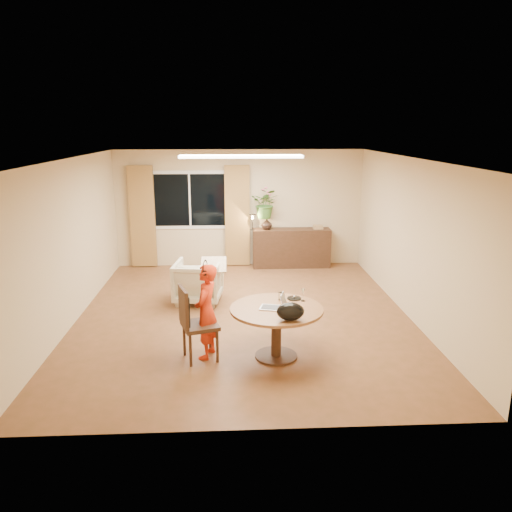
{
  "coord_description": "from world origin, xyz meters",
  "views": [
    {
      "loc": [
        -0.2,
        -7.85,
        3.08
      ],
      "look_at": [
        0.2,
        -0.2,
        1.09
      ],
      "focal_mm": 35.0,
      "sensor_mm": 36.0,
      "label": 1
    }
  ],
  "objects_px": {
    "dining_table": "(276,319)",
    "child": "(206,311)",
    "armchair": "(198,281)",
    "dining_chair": "(200,323)",
    "sideboard": "(291,248)"
  },
  "relations": [
    {
      "from": "child",
      "to": "sideboard",
      "type": "relative_size",
      "value": 0.76
    },
    {
      "from": "dining_table",
      "to": "sideboard",
      "type": "xyz_separation_m",
      "value": [
        0.76,
        4.57,
        -0.13
      ]
    },
    {
      "from": "child",
      "to": "armchair",
      "type": "bearing_deg",
      "value": -158.16
    },
    {
      "from": "dining_chair",
      "to": "child",
      "type": "distance_m",
      "value": 0.18
    },
    {
      "from": "dining_chair",
      "to": "child",
      "type": "height_order",
      "value": "child"
    },
    {
      "from": "armchair",
      "to": "dining_chair",
      "type": "bearing_deg",
      "value": 101.66
    },
    {
      "from": "armchair",
      "to": "sideboard",
      "type": "xyz_separation_m",
      "value": [
        1.96,
        2.24,
        0.05
      ]
    },
    {
      "from": "dining_table",
      "to": "dining_chair",
      "type": "distance_m",
      "value": 1.03
    },
    {
      "from": "child",
      "to": "dining_chair",
      "type": "bearing_deg",
      "value": -33.7
    },
    {
      "from": "dining_table",
      "to": "armchair",
      "type": "distance_m",
      "value": 2.62
    },
    {
      "from": "child",
      "to": "armchair",
      "type": "height_order",
      "value": "child"
    },
    {
      "from": "dining_table",
      "to": "sideboard",
      "type": "distance_m",
      "value": 4.63
    },
    {
      "from": "dining_table",
      "to": "child",
      "type": "distance_m",
      "value": 0.96
    },
    {
      "from": "armchair",
      "to": "sideboard",
      "type": "height_order",
      "value": "sideboard"
    },
    {
      "from": "dining_table",
      "to": "dining_chair",
      "type": "height_order",
      "value": "dining_chair"
    }
  ]
}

